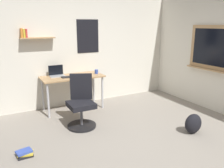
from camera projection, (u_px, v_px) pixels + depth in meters
The scene contains 10 objects.
ground_plane at pixel (134, 150), 3.46m from camera, with size 5.20×5.20×0.00m, color gray.
wall_back at pixel (75, 48), 5.21m from camera, with size 5.00×0.30×2.60m.
desk at pixel (72, 80), 4.95m from camera, with size 1.31×0.60×0.74m.
office_chair at pixel (81, 105), 4.19m from camera, with size 0.54×0.56×0.95m.
laptop at pixel (57, 74), 4.90m from camera, with size 0.31×0.21×0.23m.
keyboard at pixel (70, 77), 4.83m from camera, with size 0.37×0.13×0.02m, color black.
computer_mouse at pixel (83, 75), 4.96m from camera, with size 0.10×0.06×0.03m, color #262628.
coffee_mug at pixel (96, 72), 5.15m from camera, with size 0.08×0.08×0.09m, color #334CA5.
backpack at pixel (193, 124), 3.95m from camera, with size 0.32×0.22×0.35m, color black.
book_stack_on_floor at pixel (25, 154), 3.28m from camera, with size 0.26×0.20×0.08m.
Camera 1 is at (-1.77, -2.56, 1.83)m, focal length 37.09 mm.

